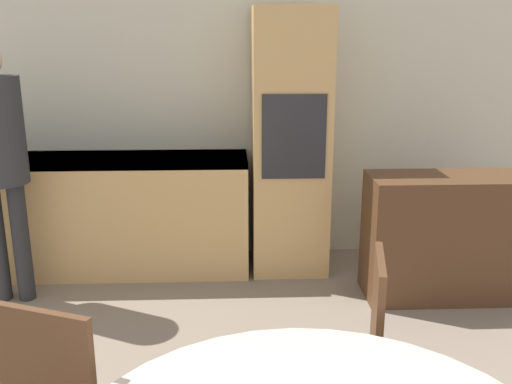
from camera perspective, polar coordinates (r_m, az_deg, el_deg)
wall_back at (r=4.60m, az=-1.64°, el=9.46°), size 6.63×0.05×2.60m
kitchen_counter at (r=4.58m, az=-16.79°, el=-2.02°), size 2.51×0.60×0.89m
oven_unit at (r=4.33m, az=3.38°, el=4.90°), size 0.57×0.59×1.98m
sideboard at (r=4.16m, az=18.49°, el=-4.28°), size 1.10×0.45×0.87m
chair_far_right at (r=2.53m, az=9.71°, el=-15.04°), size 0.47×0.47×0.92m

